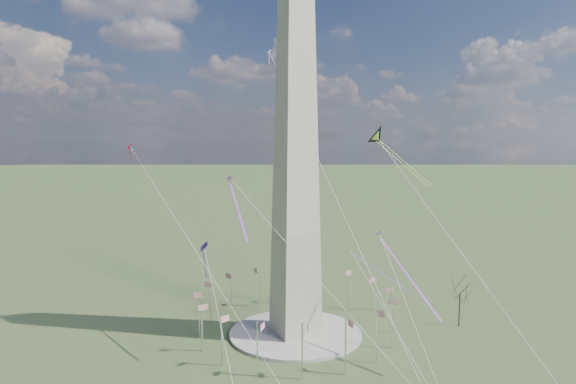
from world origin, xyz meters
name	(u,v)px	position (x,y,z in m)	size (l,w,h in m)	color
ground	(295,335)	(0.00, 0.00, 0.00)	(2000.00, 2000.00, 0.00)	#3C5128
plaza	(295,333)	(0.00, 0.00, 0.40)	(36.00, 36.00, 0.80)	#AAA69B
washington_monument	(296,159)	(0.00, 0.00, 47.95)	(15.56, 15.56, 100.00)	#B7B399
flagpole_ring	(295,309)	(0.00, 0.00, 7.27)	(54.40, 54.40, 13.00)	silver
tree_near	(460,292)	(45.10, -13.94, 10.14)	(8.13, 8.13, 14.22)	#413227
kite_delta_black	(379,139)	(35.86, 13.67, 52.96)	(12.46, 22.17, 18.15)	black
kite_diamond_purple	(204,250)	(-22.24, 10.18, 23.57)	(2.20, 3.39, 10.34)	#4B1B7A
kite_streamer_left	(398,261)	(17.43, -21.56, 23.54)	(2.27, 24.25, 16.66)	#F32655
kite_streamer_mid	(235,200)	(-17.37, -1.60, 38.23)	(3.76, 20.11, 13.83)	#F32655
kite_streamer_right	(373,266)	(30.72, 8.40, 13.76)	(16.07, 12.42, 13.17)	#F32655
kite_small_red	(130,148)	(-37.92, 29.49, 50.68)	(1.49, 2.32, 5.09)	red
kite_small_white	(269,53)	(11.30, 44.25, 82.43)	(1.24, 2.06, 4.80)	white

